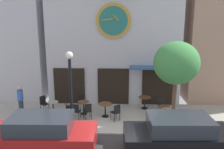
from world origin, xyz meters
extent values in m
cube|color=#9E998E|center=(0.00, 2.11, -0.03)|extent=(25.99, 4.22, 0.05)
cube|color=#A8A5A0|center=(0.00, 0.02, 0.04)|extent=(25.99, 0.12, 0.08)
cube|color=#B2B2BC|center=(-0.21, 5.38, 3.79)|extent=(8.39, 2.32, 7.59)
cylinder|color=#B7842D|center=(-0.21, 4.16, 5.20)|extent=(2.07, 0.10, 2.07)
cylinder|color=#1E6660|center=(-0.21, 4.10, 5.20)|extent=(1.70, 0.04, 1.70)
cube|color=#B7842D|center=(-0.04, 4.06, 5.36)|extent=(0.38, 0.03, 0.37)
cube|color=#B7842D|center=(-0.56, 4.06, 5.26)|extent=(0.72, 0.03, 0.19)
cube|color=black|center=(-3.00, 4.18, 1.15)|extent=(1.96, 0.10, 2.30)
cube|color=black|center=(-0.21, 4.18, 1.15)|extent=(1.96, 0.10, 2.30)
cube|color=black|center=(2.59, 4.18, 1.15)|extent=(1.96, 0.10, 2.30)
cube|color=#33568C|center=(2.14, 3.87, 2.45)|extent=(2.68, 0.90, 0.12)
cube|color=#B2B2BC|center=(-7.44, 6.50, 5.51)|extent=(5.25, 4.55, 11.02)
cylinder|color=black|center=(-2.13, 0.64, 0.18)|extent=(0.32, 0.32, 0.36)
cylinder|color=black|center=(-2.13, 0.64, 1.72)|extent=(0.14, 0.14, 3.44)
sphere|color=white|center=(-2.13, 0.64, 3.62)|extent=(0.36, 0.36, 0.36)
cylinder|color=brown|center=(2.88, 0.98, 1.24)|extent=(0.20, 0.20, 2.48)
ellipsoid|color=#3D8442|center=(2.88, 0.98, 3.24)|extent=(2.17, 1.95, 2.06)
cylinder|color=black|center=(-3.54, 2.30, 0.37)|extent=(0.07, 0.07, 0.73)
cylinder|color=black|center=(-3.54, 2.30, 0.01)|extent=(0.40, 0.40, 0.03)
cylinder|color=gray|center=(-3.54, 2.30, 0.73)|extent=(0.61, 0.61, 0.03)
cylinder|color=black|center=(-1.83, 2.42, 0.36)|extent=(0.07, 0.07, 0.73)
cylinder|color=black|center=(-1.83, 2.42, 0.01)|extent=(0.40, 0.40, 0.03)
cylinder|color=brown|center=(-1.83, 2.42, 0.73)|extent=(0.64, 0.64, 0.03)
cylinder|color=black|center=(-0.58, 2.11, 0.37)|extent=(0.07, 0.07, 0.74)
cylinder|color=black|center=(-0.58, 2.11, 0.01)|extent=(0.40, 0.40, 0.03)
cylinder|color=brown|center=(-0.58, 2.11, 0.74)|extent=(0.74, 0.74, 0.03)
cylinder|color=black|center=(1.71, 3.40, 0.36)|extent=(0.07, 0.07, 0.72)
cylinder|color=black|center=(1.71, 3.40, 0.01)|extent=(0.40, 0.40, 0.03)
cylinder|color=brown|center=(1.71, 3.40, 0.72)|extent=(0.76, 0.76, 0.03)
cylinder|color=black|center=(2.60, 1.85, 0.36)|extent=(0.07, 0.07, 0.72)
cylinder|color=black|center=(2.60, 1.85, 0.01)|extent=(0.40, 0.40, 0.03)
cylinder|color=brown|center=(2.60, 1.85, 0.72)|extent=(0.64, 0.64, 0.03)
cube|color=black|center=(-2.04, 3.09, 0.45)|extent=(0.54, 0.54, 0.04)
cube|color=black|center=(-2.13, 3.25, 0.68)|extent=(0.35, 0.22, 0.45)
cylinder|color=black|center=(-2.11, 2.86, 0.23)|extent=(0.03, 0.03, 0.45)
cylinder|color=black|center=(-1.81, 3.03, 0.23)|extent=(0.03, 0.03, 0.45)
cylinder|color=black|center=(-2.27, 3.16, 0.23)|extent=(0.03, 0.03, 0.45)
cylinder|color=black|center=(-1.98, 3.33, 0.23)|extent=(0.03, 0.03, 0.45)
cube|color=black|center=(-0.01, 1.63, 0.45)|extent=(0.56, 0.56, 0.04)
cube|color=black|center=(0.09, 1.49, 0.68)|extent=(0.33, 0.25, 0.45)
cylinder|color=black|center=(0.03, 1.87, 0.23)|extent=(0.03, 0.03, 0.45)
cylinder|color=black|center=(-0.25, 1.67, 0.23)|extent=(0.03, 0.03, 0.45)
cylinder|color=black|center=(0.22, 1.59, 0.23)|extent=(0.03, 0.03, 0.45)
cylinder|color=black|center=(-0.05, 1.40, 0.23)|extent=(0.03, 0.03, 0.45)
cube|color=black|center=(-2.10, 1.69, 0.45)|extent=(0.44, 0.44, 0.04)
cube|color=black|center=(-2.12, 1.51, 0.68)|extent=(0.38, 0.08, 0.45)
cylinder|color=black|center=(-1.91, 1.84, 0.23)|extent=(0.03, 0.03, 0.45)
cylinder|color=black|center=(-2.25, 1.88, 0.23)|extent=(0.03, 0.03, 0.45)
cylinder|color=black|center=(-1.95, 1.50, 0.23)|extent=(0.03, 0.03, 0.45)
cylinder|color=black|center=(-2.28, 1.54, 0.23)|extent=(0.03, 0.03, 0.45)
cube|color=black|center=(-4.18, 2.75, 0.45)|extent=(0.56, 0.56, 0.04)
cube|color=black|center=(-4.32, 2.87, 0.68)|extent=(0.27, 0.32, 0.45)
cylinder|color=black|center=(-4.16, 2.51, 0.23)|extent=(0.03, 0.03, 0.45)
cylinder|color=black|center=(-3.94, 2.77, 0.23)|extent=(0.03, 0.03, 0.45)
cylinder|color=black|center=(-4.42, 2.73, 0.23)|extent=(0.03, 0.03, 0.45)
cylinder|color=black|center=(-4.20, 2.99, 0.23)|extent=(0.03, 0.03, 0.45)
cube|color=black|center=(-2.62, 2.33, 0.45)|extent=(0.50, 0.50, 0.04)
cube|color=black|center=(-2.79, 2.28, 0.68)|extent=(0.15, 0.37, 0.45)
cylinder|color=black|center=(-2.41, 2.22, 0.23)|extent=(0.03, 0.03, 0.45)
cylinder|color=black|center=(-2.51, 2.54, 0.23)|extent=(0.03, 0.03, 0.45)
cylinder|color=black|center=(-2.73, 2.12, 0.23)|extent=(0.03, 0.03, 0.45)
cylinder|color=black|center=(-2.83, 2.44, 0.23)|extent=(0.03, 0.03, 0.45)
cube|color=black|center=(2.63, 2.56, 0.45)|extent=(0.46, 0.46, 0.04)
cube|color=black|center=(2.60, 2.73, 0.68)|extent=(0.38, 0.11, 0.45)
cylinder|color=black|center=(2.49, 2.36, 0.23)|extent=(0.03, 0.03, 0.45)
cylinder|color=black|center=(2.83, 2.42, 0.23)|extent=(0.03, 0.03, 0.45)
cylinder|color=black|center=(2.43, 2.69, 0.23)|extent=(0.03, 0.03, 0.45)
cylinder|color=black|center=(2.77, 2.75, 0.23)|extent=(0.03, 0.03, 0.45)
cube|color=black|center=(-1.52, 1.77, 0.45)|extent=(0.52, 0.52, 0.04)
cube|color=black|center=(-1.46, 1.60, 0.68)|extent=(0.37, 0.18, 0.45)
cylinder|color=black|center=(-1.43, 1.99, 0.23)|extent=(0.03, 0.03, 0.45)
cylinder|color=black|center=(-1.75, 1.86, 0.23)|extent=(0.03, 0.03, 0.45)
cylinder|color=black|center=(-1.30, 1.68, 0.23)|extent=(0.03, 0.03, 0.45)
cylinder|color=black|center=(-1.62, 1.55, 0.23)|extent=(0.03, 0.03, 0.45)
cylinder|color=#2D2D38|center=(-5.34, 2.22, 0.42)|extent=(0.34, 0.34, 0.85)
cylinder|color=#3359B2|center=(-5.34, 2.22, 1.15)|extent=(0.41, 0.41, 0.60)
sphere|color=tan|center=(-5.34, 2.22, 1.56)|extent=(0.22, 0.22, 0.22)
cube|color=maroon|center=(-2.86, -1.57, 0.60)|extent=(4.34, 1.90, 0.75)
cube|color=#262B33|center=(-2.86, -1.57, 1.25)|extent=(2.45, 1.64, 0.60)
cylinder|color=black|center=(-1.46, -0.64, 0.32)|extent=(0.65, 0.24, 0.64)
cylinder|color=black|center=(-4.30, -0.71, 0.32)|extent=(0.65, 0.24, 0.64)
cube|color=black|center=(2.56, -1.44, 0.60)|extent=(4.37, 1.97, 0.75)
cube|color=#262B33|center=(2.56, -1.44, 1.25)|extent=(2.47, 1.68, 0.60)
cylinder|color=black|center=(3.95, -0.48, 0.32)|extent=(0.65, 0.25, 0.64)
cylinder|color=black|center=(1.11, -0.59, 0.32)|extent=(0.65, 0.25, 0.64)
camera|label=1|loc=(0.26, -9.85, 5.12)|focal=37.00mm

